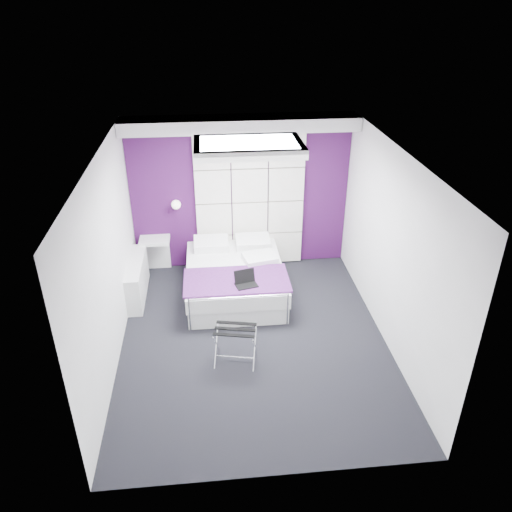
{
  "coord_description": "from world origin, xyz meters",
  "views": [
    {
      "loc": [
        -0.53,
        -5.5,
        4.3
      ],
      "look_at": [
        0.07,
        0.35,
        1.12
      ],
      "focal_mm": 35.0,
      "sensor_mm": 36.0,
      "label": 1
    }
  ],
  "objects_px": {
    "radiator": "(137,279)",
    "bed": "(235,278)",
    "wall_lamp": "(176,204)",
    "luggage_rack": "(235,345)",
    "nightstand": "(155,240)",
    "laptop": "(246,281)"
  },
  "relations": [
    {
      "from": "radiator",
      "to": "luggage_rack",
      "type": "distance_m",
      "value": 2.23
    },
    {
      "from": "bed",
      "to": "laptop",
      "type": "bearing_deg",
      "value": -77.64
    },
    {
      "from": "luggage_rack",
      "to": "laptop",
      "type": "height_order",
      "value": "laptop"
    },
    {
      "from": "bed",
      "to": "nightstand",
      "type": "distance_m",
      "value": 1.54
    },
    {
      "from": "laptop",
      "to": "luggage_rack",
      "type": "bearing_deg",
      "value": -116.81
    },
    {
      "from": "luggage_rack",
      "to": "nightstand",
      "type": "bearing_deg",
      "value": 127.79
    },
    {
      "from": "nightstand",
      "to": "bed",
      "type": "bearing_deg",
      "value": -32.49
    },
    {
      "from": "wall_lamp",
      "to": "luggage_rack",
      "type": "relative_size",
      "value": 0.29
    },
    {
      "from": "radiator",
      "to": "bed",
      "type": "height_order",
      "value": "bed"
    },
    {
      "from": "wall_lamp",
      "to": "bed",
      "type": "distance_m",
      "value": 1.54
    },
    {
      "from": "wall_lamp",
      "to": "radiator",
      "type": "xyz_separation_m",
      "value": [
        -0.64,
        -0.76,
        -0.92
      ]
    },
    {
      "from": "bed",
      "to": "luggage_rack",
      "type": "bearing_deg",
      "value": -93.38
    },
    {
      "from": "wall_lamp",
      "to": "laptop",
      "type": "bearing_deg",
      "value": -55.26
    },
    {
      "from": "radiator",
      "to": "wall_lamp",
      "type": "bearing_deg",
      "value": 49.9
    },
    {
      "from": "radiator",
      "to": "luggage_rack",
      "type": "xyz_separation_m",
      "value": [
        1.42,
        -1.72,
        -0.04
      ]
    },
    {
      "from": "wall_lamp",
      "to": "laptop",
      "type": "distance_m",
      "value": 1.87
    },
    {
      "from": "radiator",
      "to": "laptop",
      "type": "relative_size",
      "value": 3.94
    },
    {
      "from": "wall_lamp",
      "to": "radiator",
      "type": "height_order",
      "value": "wall_lamp"
    },
    {
      "from": "nightstand",
      "to": "luggage_rack",
      "type": "xyz_separation_m",
      "value": [
        1.18,
        -2.44,
        -0.35
      ]
    },
    {
      "from": "nightstand",
      "to": "luggage_rack",
      "type": "distance_m",
      "value": 2.73
    },
    {
      "from": "luggage_rack",
      "to": "laptop",
      "type": "relative_size",
      "value": 1.7
    },
    {
      "from": "radiator",
      "to": "luggage_rack",
      "type": "bearing_deg",
      "value": -50.49
    }
  ]
}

